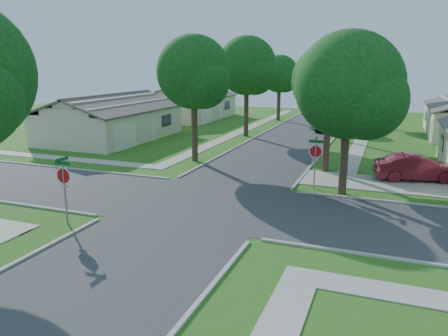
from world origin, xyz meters
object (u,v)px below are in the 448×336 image
Objects in this scene: tree_e_near at (331,85)px; car_driveway at (417,168)px; tree_w_near at (194,76)px; tree_w_far at (280,76)px; stop_sign_sw at (64,179)px; stop_sign_ne at (316,154)px; tree_e_far at (360,72)px; tree_e_mid at (349,72)px; tree_w_mid at (247,68)px; house_nw_far at (190,107)px; car_curb_east at (327,124)px; house_nw_near at (112,123)px; car_curb_west at (318,110)px; tree_ne_corner at (350,90)px.

tree_e_near reaches higher than car_driveway.
tree_w_near is 1.12× the size of tree_w_far.
stop_sign_sw and stop_sign_ne have the same top height.
tree_e_far is at bearing 69.40° from tree_w_near.
stop_sign_sw is 0.34× the size of tree_e_far.
tree_e_mid is 1.89× the size of car_driveway.
tree_w_mid is 20.09m from car_driveway.
tree_w_mid reaches higher than tree_e_near.
house_nw_far is 2.79× the size of car_driveway.
tree_e_near is at bearing 72.57° from car_driveway.
car_curb_east is at bearing -45.16° from tree_w_far.
tree_w_far reaches higher than house_nw_near.
car_driveway reaches higher than car_curb_west.
tree_w_mid is 1.96× the size of car_driveway.
car_curb_east is (6.96, 5.99, -5.74)m from tree_w_mid.
house_nw_far is at bearing 128.81° from tree_ne_corner.
car_curb_east is (18.31, -5.00, -0.77)m from house_nw_far.
car_curb_east is (-2.38, 22.30, -1.29)m from stop_sign_ne.
stop_sign_ne is at bearing -90.20° from tree_e_mid.
car_curb_west is (-5.95, 33.71, -5.05)m from tree_e_near.
tree_e_far is 1.79× the size of car_driveway.
stop_sign_ne is 34.26m from house_nw_far.
house_nw_near is (-22.35, 10.79, -4.08)m from tree_ne_corner.
tree_e_mid is at bearing -0.00° from tree_w_mid.
tree_e_far is 2.14× the size of car_curb_west.
car_driveway is (14.84, -0.31, -5.31)m from tree_w_near.
tree_e_far is at bearing 125.37° from car_curb_west.
tree_e_mid is at bearing 69.80° from stop_sign_sw.
house_nw_far is (-22.35, 27.79, -4.08)m from tree_ne_corner.
tree_e_mid is at bearing -61.56° from car_curb_east.
car_curb_east reaches higher than car_curb_west.
tree_e_near is 0.61× the size of house_nw_far.
car_driveway is at bearing 109.55° from car_curb_west.
tree_e_near is at bearing -69.39° from tree_w_far.
tree_e_near reaches higher than house_nw_far.
tree_w_mid is at bearing -125.85° from tree_e_far.
car_curb_west is (-11.39, 34.02, -0.21)m from car_driveway.
tree_w_far is at bearing 90.05° from tree_w_mid.
tree_w_mid is (0.06, 25.71, 4.46)m from stop_sign_sw.
stop_sign_sw is at bearing -90.13° from tree_w_mid.
stop_sign_ne is at bearing -26.46° from house_nw_near.
tree_e_mid is 0.68× the size of house_nw_far.
car_driveway is 1.12× the size of car_curb_east.
tree_w_far reaches higher than car_curb_west.
tree_e_mid is at bearing -54.10° from tree_w_far.
stop_sign_ne is 0.33× the size of tree_w_near.
tree_e_far is 0.64× the size of house_nw_far.
tree_w_near is 34.34m from car_curb_west.
stop_sign_ne is 22.46m from car_curb_east.
house_nw_near reaches higher than stop_sign_sw.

